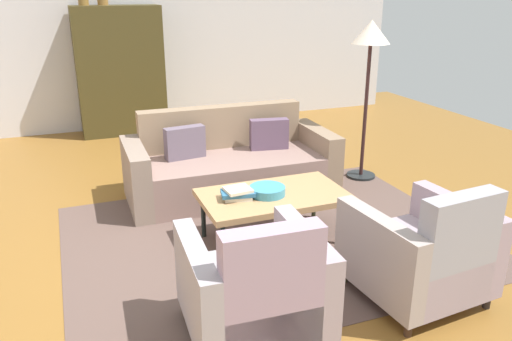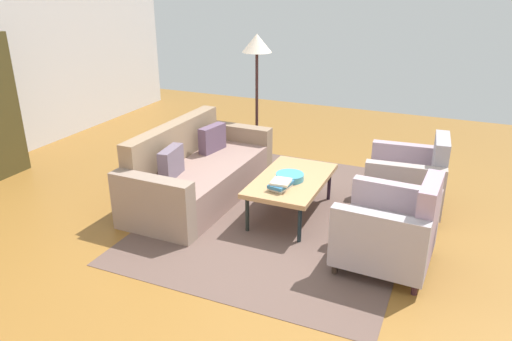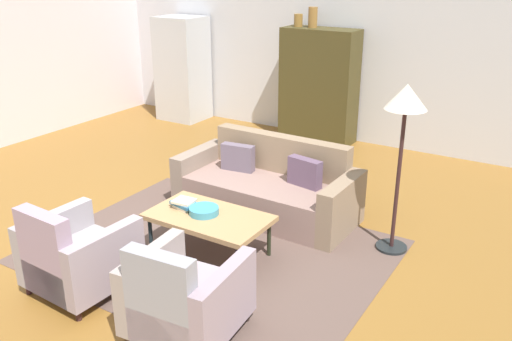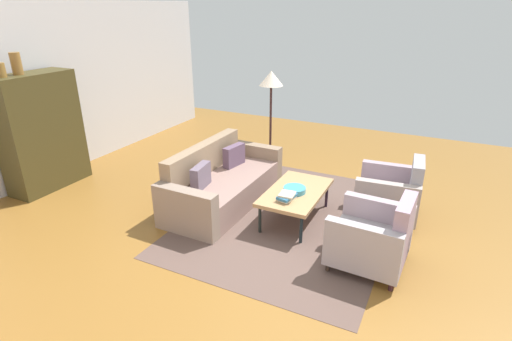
{
  "view_description": "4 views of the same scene",
  "coord_description": "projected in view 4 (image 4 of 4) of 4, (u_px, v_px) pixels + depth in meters",
  "views": [
    {
      "loc": [
        -1.03,
        -3.52,
        2.04
      ],
      "look_at": [
        0.39,
        0.16,
        0.62
      ],
      "focal_mm": 35.83,
      "sensor_mm": 36.0,
      "label": 1
    },
    {
      "loc": [
        -4.04,
        -1.49,
        2.46
      ],
      "look_at": [
        0.32,
        0.4,
        0.54
      ],
      "focal_mm": 34.24,
      "sensor_mm": 36.0,
      "label": 2
    },
    {
      "loc": [
        3.45,
        -3.82,
        2.79
      ],
      "look_at": [
        0.72,
        0.62,
        0.76
      ],
      "focal_mm": 38.24,
      "sensor_mm": 36.0,
      "label": 3
    },
    {
      "loc": [
        -4.04,
        -1.57,
        2.73
      ],
      "look_at": [
        0.51,
        0.66,
        0.61
      ],
      "focal_mm": 27.93,
      "sensor_mm": 36.0,
      "label": 4
    }
  ],
  "objects": [
    {
      "name": "vase_round",
      "position": [
        16.0,
        64.0,
        5.62
      ],
      "size": [
        0.14,
        0.14,
        0.31
      ],
      "primitive_type": "cylinder",
      "color": "olive",
      "rests_on": "cabinet"
    },
    {
      "name": "armchair_right",
      "position": [
        392.0,
        195.0,
        5.38
      ],
      "size": [
        0.86,
        0.86,
        0.88
      ],
      "rotation": [
        0.0,
        0.0,
        0.08
      ],
      "color": "#302D1D",
      "rests_on": "ground"
    },
    {
      "name": "cabinet",
      "position": [
        41.0,
        132.0,
        6.16
      ],
      "size": [
        1.2,
        0.51,
        1.8
      ],
      "color": "#3F3719",
      "rests_on": "ground"
    },
    {
      "name": "vase_tall",
      "position": [
        0.0,
        70.0,
        5.44
      ],
      "size": [
        0.14,
        0.14,
        0.19
      ],
      "primitive_type": "cylinder",
      "color": "olive",
      "rests_on": "cabinet"
    },
    {
      "name": "floor_lamp",
      "position": [
        271.0,
        88.0,
        6.63
      ],
      "size": [
        0.4,
        0.4,
        1.72
      ],
      "color": "black",
      "rests_on": "ground"
    },
    {
      "name": "armchair_left",
      "position": [
        375.0,
        239.0,
        4.38
      ],
      "size": [
        0.84,
        0.84,
        0.88
      ],
      "rotation": [
        0.0,
        0.0,
        -0.05
      ],
      "color": "black",
      "rests_on": "ground"
    },
    {
      "name": "ground_plane",
      "position": [
        285.0,
        238.0,
        5.04
      ],
      "size": [
        10.49,
        10.49,
        0.0
      ],
      "primitive_type": "plane",
      "color": "brown"
    },
    {
      "name": "wall_back",
      "position": [
        31.0,
        96.0,
        6.27
      ],
      "size": [
        8.67,
        0.12,
        2.8
      ],
      "primitive_type": "cube",
      "color": "silver",
      "rests_on": "ground"
    },
    {
      "name": "area_rug",
      "position": [
        291.0,
        218.0,
        5.5
      ],
      "size": [
        3.4,
        2.6,
        0.01
      ],
      "primitive_type": "cube",
      "color": "brown",
      "rests_on": "ground"
    },
    {
      "name": "couch",
      "position": [
        220.0,
        184.0,
        5.86
      ],
      "size": [
        2.11,
        0.94,
        0.86
      ],
      "rotation": [
        0.0,
        0.0,
        3.12
      ],
      "color": "#886A61",
      "rests_on": "ground"
    },
    {
      "name": "fruit_bowl",
      "position": [
        295.0,
        190.0,
        5.26
      ],
      "size": [
        0.3,
        0.3,
        0.07
      ],
      "primitive_type": "cylinder",
      "color": "teal",
      "rests_on": "coffee_table"
    },
    {
      "name": "coffee_table",
      "position": [
        296.0,
        193.0,
        5.33
      ],
      "size": [
        1.2,
        0.7,
        0.43
      ],
      "color": "black",
      "rests_on": "ground"
    },
    {
      "name": "book_stack",
      "position": [
        287.0,
        196.0,
        5.05
      ],
      "size": [
        0.3,
        0.21,
        0.09
      ],
      "color": "beige",
      "rests_on": "coffee_table"
    }
  ]
}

